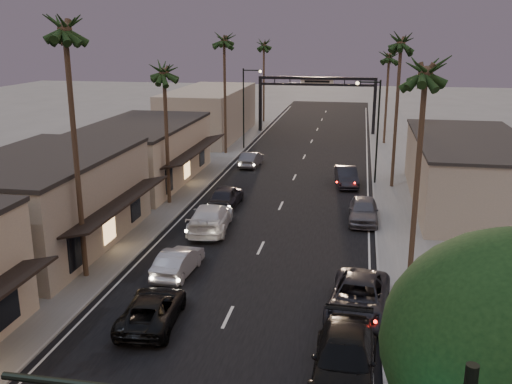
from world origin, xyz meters
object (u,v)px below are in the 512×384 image
at_px(palm_rb, 401,38).
at_px(palm_far, 264,42).
at_px(palm_ra, 426,64).
at_px(oncoming_pickup, 152,309).
at_px(palm_rc, 389,53).
at_px(oncoming_silver, 178,262).
at_px(curbside_black, 344,359).
at_px(curbside_near, 358,297).
at_px(streetlight_left, 246,102).
at_px(palm_lc, 164,66).
at_px(arch, 317,91).
at_px(palm_ld, 224,36).
at_px(streetlight_right, 375,123).
at_px(palm_lb, 64,21).

height_order(palm_rb, palm_far, palm_rb).
relative_size(palm_ra, oncoming_pickup, 2.58).
xyz_separation_m(palm_rc, oncoming_pickup, (-11.85, -46.18, -9.76)).
height_order(oncoming_silver, curbside_black, curbside_black).
height_order(palm_rc, palm_far, palm_far).
xyz_separation_m(palm_far, oncoming_silver, (4.51, -54.68, -10.71)).
xyz_separation_m(curbside_near, curbside_black, (-0.47, -5.50, 0.05)).
relative_size(streetlight_left, oncoming_silver, 2.01).
bearing_deg(palm_lc, oncoming_silver, -69.22).
relative_size(streetlight_left, oncoming_pickup, 1.76).
xyz_separation_m(arch, palm_rb, (8.60, -26.00, 6.88)).
bearing_deg(palm_lc, palm_ld, 90.00).
distance_m(streetlight_right, curbside_near, 24.92).
xyz_separation_m(streetlight_left, palm_far, (-1.38, 20.00, 6.11)).
height_order(oncoming_pickup, curbside_black, curbside_black).
relative_size(arch, oncoming_silver, 3.40).
bearing_deg(palm_lb, palm_ra, 6.63).
distance_m(palm_rc, oncoming_silver, 43.62).
relative_size(palm_rb, oncoming_silver, 3.18).
relative_size(streetlight_right, palm_rb, 0.63).
relative_size(palm_lb, palm_rb, 1.07).
bearing_deg(curbside_black, palm_lc, 125.62).
relative_size(streetlight_left, palm_rb, 0.63).
xyz_separation_m(palm_rc, curbside_black, (-3.09, -48.99, -9.61)).
height_order(palm_ld, curbside_near, palm_ld).
xyz_separation_m(palm_ra, palm_rb, (0.00, 20.00, 0.97)).
xyz_separation_m(oncoming_pickup, curbside_black, (8.77, -2.81, 0.15)).
xyz_separation_m(streetlight_right, oncoming_silver, (-10.71, -21.68, -4.59)).
distance_m(palm_lc, curbside_near, 23.36).
distance_m(arch, oncoming_pickup, 52.50).
xyz_separation_m(palm_ld, palm_rc, (17.20, 9.00, -1.95)).
relative_size(oncoming_pickup, curbside_black, 0.87).
distance_m(palm_ra, palm_rc, 40.01).
distance_m(palm_lc, palm_ra, 20.99).
height_order(arch, oncoming_silver, arch).
relative_size(palm_rc, curbside_black, 2.06).
bearing_deg(palm_ra, palm_far, 107.38).
bearing_deg(palm_lc, palm_lb, -90.00).
distance_m(palm_ra, oncoming_pickup, 17.14).
height_order(streetlight_right, oncoming_pickup, streetlight_right).
xyz_separation_m(streetlight_right, palm_far, (-15.22, 33.00, 6.11)).
bearing_deg(palm_far, palm_rb, -63.57).
distance_m(arch, palm_lc, 35.41).
bearing_deg(palm_rc, curbside_black, -93.61).
bearing_deg(oncoming_pickup, palm_far, -89.90).
bearing_deg(palm_far, streetlight_left, -86.05).
bearing_deg(palm_lc, palm_far, 89.59).
height_order(arch, streetlight_left, streetlight_left).
bearing_deg(palm_rc, palm_ld, -152.38).
bearing_deg(palm_far, palm_ld, -90.75).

